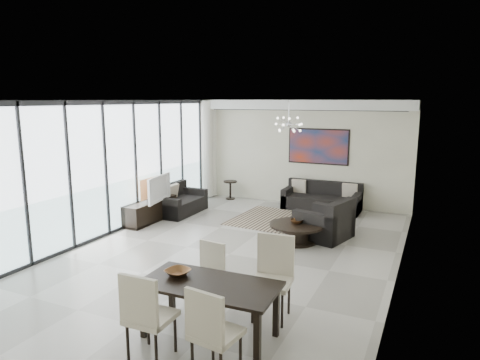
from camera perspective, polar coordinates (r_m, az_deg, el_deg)
The scene contains 20 objects.
room_shell at distance 7.72m, azimuth 1.64°, elevation -0.24°, with size 6.00×9.00×2.90m.
window_wall at distance 9.50m, azimuth -17.07°, elevation 1.48°, with size 0.37×8.95×2.90m.
soffit at distance 11.78m, azimuth 7.97°, elevation 9.90°, with size 5.98×0.40×0.26m, color white.
painting at distance 11.88m, azimuth 10.39°, elevation 4.42°, with size 1.68×0.04×0.98m, color #AC3217.
chandelier at distance 9.99m, azimuth 6.52°, elevation 7.40°, with size 0.66×0.66×0.71m.
rug at distance 10.48m, azimuth 6.46°, elevation -5.48°, with size 2.63×2.02×0.01m, color black.
coffee_table at distance 8.96m, azimuth 7.55°, elevation -6.89°, with size 1.12×1.12×0.39m.
bowl_coffee at distance 8.96m, azimuth 7.55°, elevation -5.49°, with size 0.26×0.26×0.08m, color brown.
sofa_main at distance 11.66m, azimuth 10.86°, elevation -2.70°, with size 2.03×0.83×0.74m.
loveseat at distance 11.24m, azimuth -8.18°, elevation -3.11°, with size 0.83×1.48×0.74m.
armchair at distance 9.31m, azimuth 11.34°, elevation -5.85°, with size 1.21×1.24×0.86m.
side_table at distance 12.65m, azimuth -1.30°, elevation -0.92°, with size 0.40×0.40×0.55m.
tv_console at distance 10.63m, azimuth -11.88°, elevation -4.03°, with size 0.46×1.63×0.51m, color black.
television at distance 10.42m, azimuth -11.24°, elevation -1.10°, with size 1.08×0.14×0.62m, color gray.
dining_table at distance 5.41m, azimuth -4.09°, elevation -14.40°, with size 1.72×0.90×0.71m.
dining_chair_sw at distance 5.05m, azimuth -12.53°, elevation -16.71°, with size 0.49×0.49×1.06m.
dining_chair_se at distance 4.69m, azimuth -3.93°, elevation -19.04°, with size 0.53×0.53×1.02m.
dining_chair_nw at distance 6.25m, azimuth -4.19°, elevation -11.83°, with size 0.46×0.46×0.91m.
dining_chair_ne at distance 5.92m, azimuth 4.48°, elevation -11.89°, with size 0.56×0.56×1.12m.
bowl_dining at distance 5.63m, azimuth -8.30°, elevation -12.08°, with size 0.31×0.31×0.08m, color brown.
Camera 1 is at (3.45, -6.96, 2.91)m, focal length 32.00 mm.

